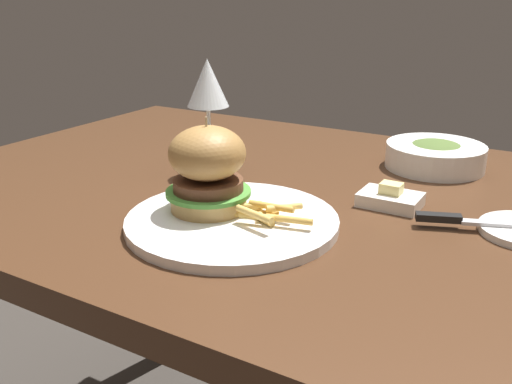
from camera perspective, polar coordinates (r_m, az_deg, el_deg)
dining_table at (r=0.93m, az=7.55°, el=-5.47°), size 1.41×0.84×0.74m
main_plate at (r=0.78m, az=-2.40°, el=-2.96°), size 0.29×0.29×0.01m
burger_sandwich at (r=0.78m, az=-4.85°, el=2.36°), size 0.12×0.12×0.13m
fries_pile at (r=0.76m, az=0.43°, el=-2.10°), size 0.14×0.08×0.02m
wine_glass at (r=0.96m, az=-4.88°, el=10.34°), size 0.07×0.07×0.20m
table_knife at (r=0.82m, az=22.15°, el=-2.73°), size 0.22×0.10×0.01m
butter_dish at (r=0.87m, az=13.28°, el=-0.65°), size 0.09×0.06×0.04m
soup_bowl at (r=1.07m, az=17.48°, el=3.55°), size 0.17×0.17×0.05m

